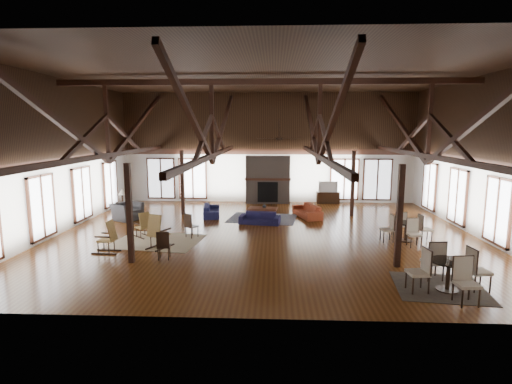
{
  "coord_description": "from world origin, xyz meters",
  "views": [
    {
      "loc": [
        0.33,
        -15.05,
        4.04
      ],
      "look_at": [
        -0.39,
        1.0,
        1.5
      ],
      "focal_mm": 28.0,
      "sensor_mm": 36.0,
      "label": 1
    }
  ],
  "objects_px": {
    "sofa_orange": "(307,211)",
    "tv_console": "(328,197)",
    "coffee_table": "(263,209)",
    "cafe_table_far": "(406,228)",
    "sofa_navy_left": "(212,210)",
    "armchair": "(127,211)",
    "cafe_table_near": "(449,270)",
    "sofa_navy_front": "(260,218)"
  },
  "relations": [
    {
      "from": "cafe_table_far",
      "to": "tv_console",
      "type": "height_order",
      "value": "cafe_table_far"
    },
    {
      "from": "sofa_orange",
      "to": "tv_console",
      "type": "xyz_separation_m",
      "value": [
        1.42,
        3.57,
        0.02
      ]
    },
    {
      "from": "armchair",
      "to": "tv_console",
      "type": "height_order",
      "value": "armchair"
    },
    {
      "from": "sofa_navy_front",
      "to": "sofa_navy_left",
      "type": "distance_m",
      "value": 2.76
    },
    {
      "from": "sofa_navy_front",
      "to": "cafe_table_far",
      "type": "bearing_deg",
      "value": -14.77
    },
    {
      "from": "cafe_table_near",
      "to": "coffee_table",
      "type": "bearing_deg",
      "value": 121.43
    },
    {
      "from": "sofa_navy_left",
      "to": "sofa_orange",
      "type": "height_order",
      "value": "sofa_orange"
    },
    {
      "from": "coffee_table",
      "to": "cafe_table_far",
      "type": "relative_size",
      "value": 0.73
    },
    {
      "from": "sofa_orange",
      "to": "cafe_table_near",
      "type": "height_order",
      "value": "cafe_table_near"
    },
    {
      "from": "armchair",
      "to": "cafe_table_near",
      "type": "bearing_deg",
      "value": -96.23
    },
    {
      "from": "tv_console",
      "to": "cafe_table_near",
      "type": "bearing_deg",
      "value": -83.25
    },
    {
      "from": "armchair",
      "to": "tv_console",
      "type": "distance_m",
      "value": 10.57
    },
    {
      "from": "coffee_table",
      "to": "tv_console",
      "type": "distance_m",
      "value": 5.31
    },
    {
      "from": "sofa_navy_front",
      "to": "cafe_table_far",
      "type": "xyz_separation_m",
      "value": [
        5.41,
        -2.44,
        0.23
      ]
    },
    {
      "from": "armchair",
      "to": "cafe_table_far",
      "type": "xyz_separation_m",
      "value": [
        11.41,
        -3.01,
        0.11
      ]
    },
    {
      "from": "sofa_navy_front",
      "to": "coffee_table",
      "type": "bearing_deg",
      "value": 93.57
    },
    {
      "from": "sofa_navy_front",
      "to": "sofa_orange",
      "type": "bearing_deg",
      "value": 44.02
    },
    {
      "from": "cafe_table_near",
      "to": "cafe_table_far",
      "type": "distance_m",
      "value": 4.54
    },
    {
      "from": "cafe_table_far",
      "to": "tv_console",
      "type": "distance_m",
      "value": 7.71
    },
    {
      "from": "sofa_navy_left",
      "to": "cafe_table_far",
      "type": "height_order",
      "value": "cafe_table_far"
    },
    {
      "from": "cafe_table_near",
      "to": "sofa_orange",
      "type": "bearing_deg",
      "value": 108.61
    },
    {
      "from": "sofa_navy_left",
      "to": "armchair",
      "type": "height_order",
      "value": "armchair"
    },
    {
      "from": "coffee_table",
      "to": "cafe_table_near",
      "type": "xyz_separation_m",
      "value": [
        4.89,
        -7.99,
        0.11
      ]
    },
    {
      "from": "cafe_table_near",
      "to": "sofa_navy_left",
      "type": "bearing_deg",
      "value": 130.85
    },
    {
      "from": "sofa_navy_front",
      "to": "armchair",
      "type": "height_order",
      "value": "armchair"
    },
    {
      "from": "sofa_navy_left",
      "to": "armchair",
      "type": "xyz_separation_m",
      "value": [
        -3.68,
        -0.93,
        0.11
      ]
    },
    {
      "from": "cafe_table_near",
      "to": "cafe_table_far",
      "type": "height_order",
      "value": "cafe_table_near"
    },
    {
      "from": "cafe_table_near",
      "to": "armchair",
      "type": "bearing_deg",
      "value": 145.6
    },
    {
      "from": "sofa_orange",
      "to": "coffee_table",
      "type": "relative_size",
      "value": 1.43
    },
    {
      "from": "coffee_table",
      "to": "tv_console",
      "type": "xyz_separation_m",
      "value": [
        3.46,
        4.02,
        -0.13
      ]
    },
    {
      "from": "sofa_navy_left",
      "to": "cafe_table_near",
      "type": "relative_size",
      "value": 0.85
    },
    {
      "from": "cafe_table_far",
      "to": "sofa_navy_front",
      "type": "bearing_deg",
      "value": 155.67
    },
    {
      "from": "armchair",
      "to": "coffee_table",
      "type": "bearing_deg",
      "value": -57.5
    },
    {
      "from": "tv_console",
      "to": "cafe_table_far",
      "type": "bearing_deg",
      "value": -76.23
    },
    {
      "from": "sofa_navy_left",
      "to": "cafe_table_near",
      "type": "bearing_deg",
      "value": -146.64
    },
    {
      "from": "sofa_navy_left",
      "to": "sofa_orange",
      "type": "distance_m",
      "value": 4.47
    },
    {
      "from": "coffee_table",
      "to": "armchair",
      "type": "bearing_deg",
      "value": -168.22
    },
    {
      "from": "cafe_table_near",
      "to": "cafe_table_far",
      "type": "relative_size",
      "value": 1.13
    },
    {
      "from": "sofa_orange",
      "to": "sofa_navy_left",
      "type": "bearing_deg",
      "value": -107.77
    },
    {
      "from": "sofa_orange",
      "to": "cafe_table_near",
      "type": "distance_m",
      "value": 8.91
    },
    {
      "from": "sofa_navy_front",
      "to": "coffee_table",
      "type": "height_order",
      "value": "sofa_navy_front"
    },
    {
      "from": "sofa_navy_front",
      "to": "cafe_table_near",
      "type": "height_order",
      "value": "cafe_table_near"
    }
  ]
}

